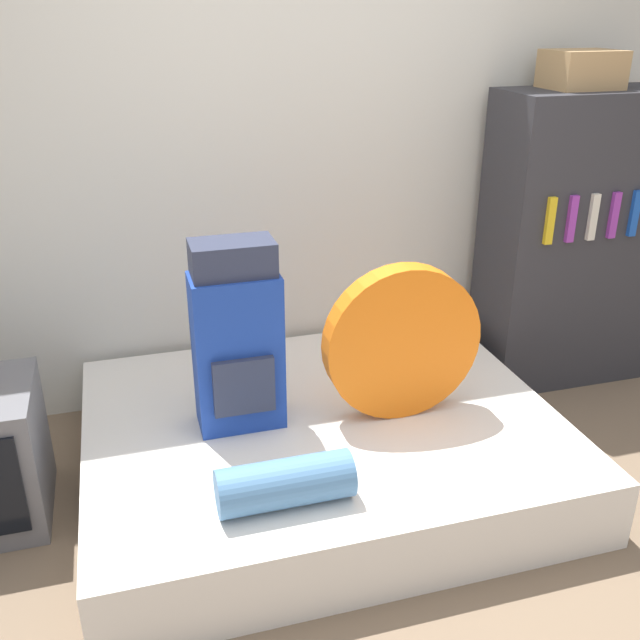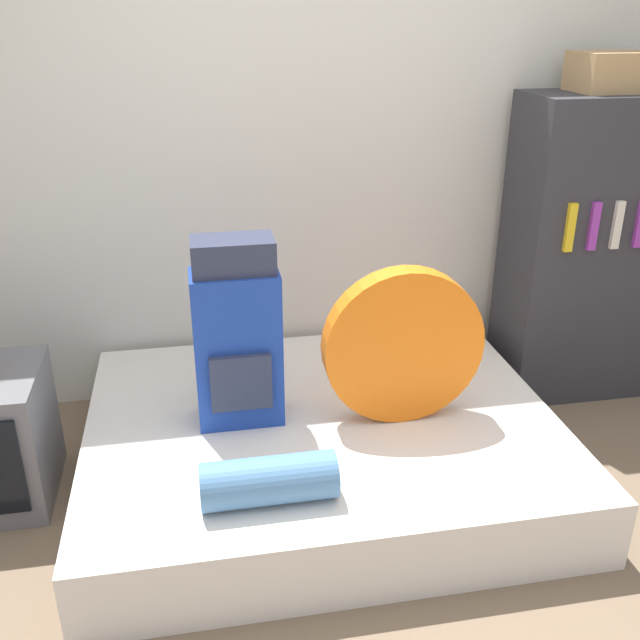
{
  "view_description": "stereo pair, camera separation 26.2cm",
  "coord_description": "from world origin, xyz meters",
  "px_view_note": "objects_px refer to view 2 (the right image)",
  "views": [
    {
      "loc": [
        -0.81,
        -1.75,
        1.92
      ],
      "look_at": [
        -0.07,
        0.78,
        0.75
      ],
      "focal_mm": 40.0,
      "sensor_mm": 36.0,
      "label": 1
    },
    {
      "loc": [
        -0.56,
        -1.81,
        1.92
      ],
      "look_at": [
        -0.07,
        0.78,
        0.75
      ],
      "focal_mm": 40.0,
      "sensor_mm": 36.0,
      "label": 2
    }
  ],
  "objects_px": {
    "backpack": "(237,336)",
    "bookshelf": "(597,249)",
    "cardboard_box": "(611,72)",
    "tent_bag": "(403,346)",
    "sleeping_roll": "(269,481)"
  },
  "relations": [
    {
      "from": "bookshelf",
      "to": "cardboard_box",
      "type": "bearing_deg",
      "value": 158.73
    },
    {
      "from": "backpack",
      "to": "sleeping_roll",
      "type": "xyz_separation_m",
      "value": [
        0.05,
        -0.58,
        -0.3
      ]
    },
    {
      "from": "tent_bag",
      "to": "bookshelf",
      "type": "height_order",
      "value": "bookshelf"
    },
    {
      "from": "backpack",
      "to": "bookshelf",
      "type": "distance_m",
      "value": 1.95
    },
    {
      "from": "backpack",
      "to": "tent_bag",
      "type": "distance_m",
      "value": 0.68
    },
    {
      "from": "sleeping_roll",
      "to": "cardboard_box",
      "type": "height_order",
      "value": "cardboard_box"
    },
    {
      "from": "backpack",
      "to": "sleeping_roll",
      "type": "relative_size",
      "value": 1.66
    },
    {
      "from": "tent_bag",
      "to": "bookshelf",
      "type": "xyz_separation_m",
      "value": [
        1.21,
        0.63,
        0.14
      ]
    },
    {
      "from": "backpack",
      "to": "cardboard_box",
      "type": "distance_m",
      "value": 2.12
    },
    {
      "from": "backpack",
      "to": "bookshelf",
      "type": "height_order",
      "value": "bookshelf"
    },
    {
      "from": "sleeping_roll",
      "to": "cardboard_box",
      "type": "relative_size",
      "value": 1.45
    },
    {
      "from": "tent_bag",
      "to": "bookshelf",
      "type": "distance_m",
      "value": 1.37
    },
    {
      "from": "sleeping_roll",
      "to": "cardboard_box",
      "type": "bearing_deg",
      "value": 32.38
    },
    {
      "from": "tent_bag",
      "to": "sleeping_roll",
      "type": "bearing_deg",
      "value": -142.91
    },
    {
      "from": "backpack",
      "to": "tent_bag",
      "type": "bearing_deg",
      "value": -9.49
    }
  ]
}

